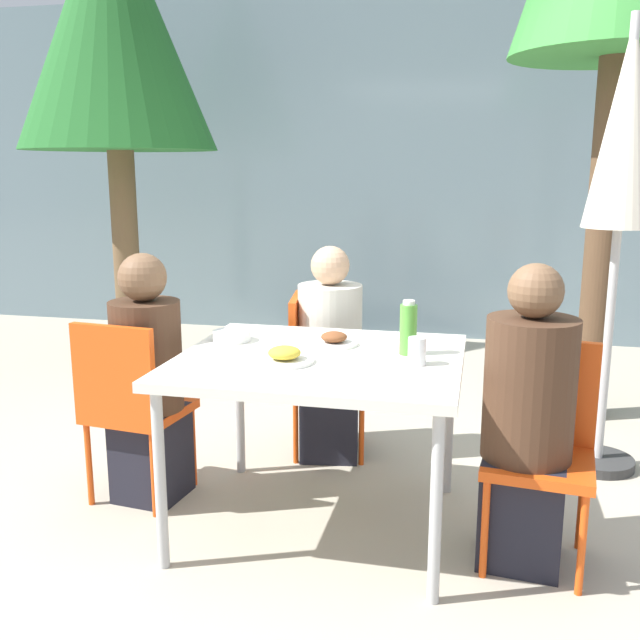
{
  "coord_description": "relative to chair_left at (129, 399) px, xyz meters",
  "views": [
    {
      "loc": [
        0.63,
        -2.75,
        1.51
      ],
      "look_at": [
        0.0,
        0.0,
        0.9
      ],
      "focal_mm": 40.0,
      "sensor_mm": 36.0,
      "label": 1
    }
  ],
  "objects": [
    {
      "name": "building_facade",
      "position": [
        0.88,
        3.71,
        1.01
      ],
      "size": [
        10.0,
        0.2,
        3.0
      ],
      "color": "slate",
      "rests_on": "ground"
    },
    {
      "name": "plate_1",
      "position": [
        0.77,
        -0.15,
        0.28
      ],
      "size": [
        0.24,
        0.24,
        0.07
      ],
      "color": "white",
      "rests_on": "dining_table"
    },
    {
      "name": "bottle",
      "position": [
        1.23,
        0.08,
        0.37
      ],
      "size": [
        0.07,
        0.07,
        0.23
      ],
      "color": "#51A338",
      "rests_on": "dining_table"
    },
    {
      "name": "drinking_cup",
      "position": [
        1.28,
        -0.07,
        0.31
      ],
      "size": [
        0.07,
        0.07,
        0.11
      ],
      "color": "white",
      "rests_on": "dining_table"
    },
    {
      "name": "chair_far",
      "position": [
        0.67,
        0.78,
        0.0
      ],
      "size": [
        0.46,
        0.46,
        0.85
      ],
      "rotation": [
        0.0,
        0.0,
        -1.41
      ],
      "color": "#E54C14",
      "rests_on": "ground"
    },
    {
      "name": "ground_plane",
      "position": [
        0.88,
        -0.03,
        -0.49
      ],
      "size": [
        24.0,
        24.0,
        0.0
      ],
      "primitive_type": "plane",
      "color": "#B2A893"
    },
    {
      "name": "closed_umbrella",
      "position": [
        2.14,
        0.9,
        1.11
      ],
      "size": [
        0.36,
        0.36,
        2.2
      ],
      "color": "#333333",
      "rests_on": "ground"
    },
    {
      "name": "chair_left",
      "position": [
        0.0,
        0.0,
        0.0
      ],
      "size": [
        0.44,
        0.44,
        0.85
      ],
      "rotation": [
        0.0,
        0.0,
        -0.12
      ],
      "color": "#E54C14",
      "rests_on": "ground"
    },
    {
      "name": "plate_0",
      "position": [
        0.9,
        0.16,
        0.28
      ],
      "size": [
        0.21,
        0.21,
        0.06
      ],
      "color": "white",
      "rests_on": "dining_table"
    },
    {
      "name": "chair_right",
      "position": [
        1.77,
        -0.05,
        0.0
      ],
      "size": [
        0.44,
        0.44,
        0.85
      ],
      "rotation": [
        0.0,
        0.0,
        3.03
      ],
      "color": "#E54C14",
      "rests_on": "ground"
    },
    {
      "name": "person_left",
      "position": [
        0.06,
        0.07,
        0.05
      ],
      "size": [
        0.32,
        0.32,
        1.14
      ],
      "rotation": [
        0.0,
        0.0,
        -0.12
      ],
      "color": "black",
      "rests_on": "ground"
    },
    {
      "name": "person_right",
      "position": [
        1.71,
        -0.12,
        0.06
      ],
      "size": [
        0.34,
        0.34,
        1.17
      ],
      "rotation": [
        0.0,
        0.0,
        3.03
      ],
      "color": "black",
      "rests_on": "ground"
    },
    {
      "name": "dining_table",
      "position": [
        0.88,
        -0.03,
        0.2
      ],
      "size": [
        1.15,
        1.03,
        0.75
      ],
      "color": "silver",
      "rests_on": "ground"
    },
    {
      "name": "salad_bowl",
      "position": [
        0.44,
        0.14,
        0.28
      ],
      "size": [
        0.17,
        0.17,
        0.05
      ],
      "color": "white",
      "rests_on": "dining_table"
    },
    {
      "name": "person_far",
      "position": [
        0.76,
        0.74,
        0.03
      ],
      "size": [
        0.34,
        0.34,
        1.12
      ],
      "rotation": [
        0.0,
        0.0,
        -1.41
      ],
      "color": "black",
      "rests_on": "ground"
    },
    {
      "name": "tree_behind_right",
      "position": [
        -1.18,
        2.27,
        2.03
      ],
      "size": [
        1.46,
        1.46,
        3.47
      ],
      "color": "brown",
      "rests_on": "ground"
    }
  ]
}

